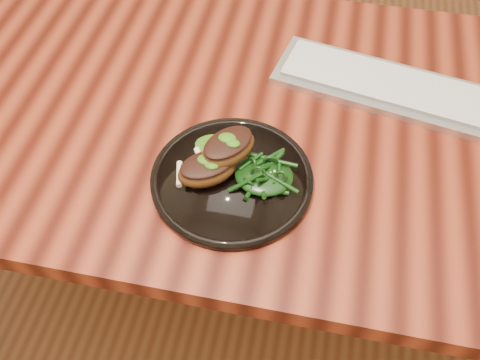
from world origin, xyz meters
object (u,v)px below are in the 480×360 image
Objects in this scene: lamb_chop_front at (207,169)px; keyboard at (396,89)px; greens_heap at (264,173)px; plate at (232,179)px; desk at (256,139)px.

lamb_chop_front reaches higher than keyboard.
greens_heap is at bearing 9.01° from lamb_chop_front.
lamb_chop_front reaches higher than plate.
lamb_chop_front is (-0.05, -0.19, 0.12)m from desk.
plate is 2.78× the size of greens_heap.
desk is 3.18× the size of keyboard.
plate is 0.39m from keyboard.
greens_heap reaches higher than desk.
keyboard is (0.22, 0.28, -0.02)m from greens_heap.
desk is 13.13× the size of lamb_chop_front.
desk is at bearing -158.35° from keyboard.
keyboard is (0.26, 0.10, 0.09)m from desk.
plate is 2.29× the size of lamb_chop_front.
lamb_chop_front is 0.10m from greens_heap.
greens_heap is (0.10, 0.02, -0.01)m from lamb_chop_front.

